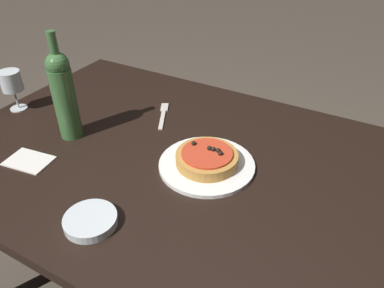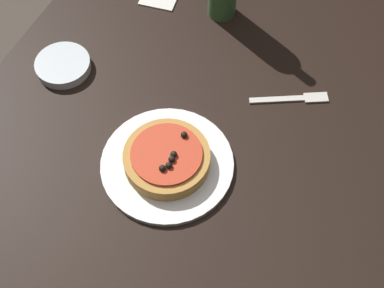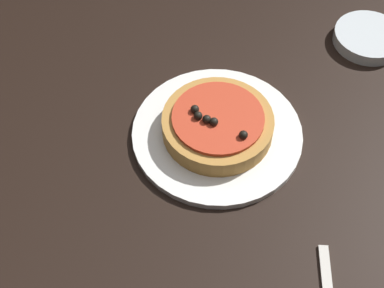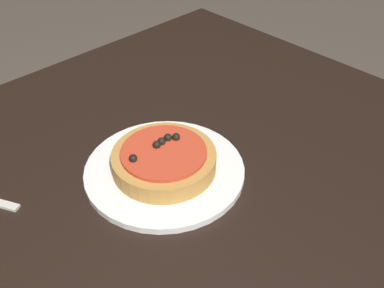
# 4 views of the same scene
# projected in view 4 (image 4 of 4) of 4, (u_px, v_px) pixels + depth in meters

# --- Properties ---
(dining_table) EXTENTS (1.39, 0.97, 0.72)m
(dining_table) POSITION_uv_depth(u_px,v_px,m) (114.00, 240.00, 0.77)
(dining_table) COLOR black
(dining_table) RESTS_ON ground_plane
(dinner_plate) EXTENTS (0.28, 0.28, 0.01)m
(dinner_plate) POSITION_uv_depth(u_px,v_px,m) (164.00, 170.00, 0.78)
(dinner_plate) COLOR white
(dinner_plate) RESTS_ON dining_table
(pizza) EXTENTS (0.18, 0.18, 0.05)m
(pizza) POSITION_uv_depth(u_px,v_px,m) (164.00, 159.00, 0.77)
(pizza) COLOR #BC843D
(pizza) RESTS_ON dinner_plate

